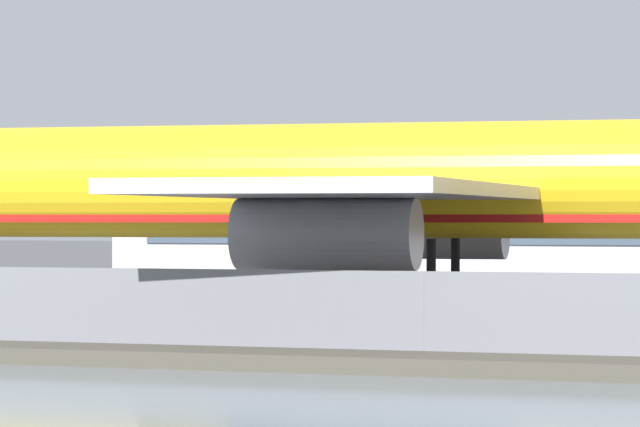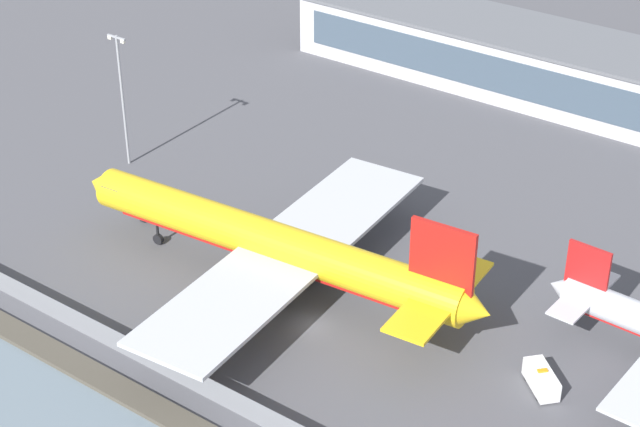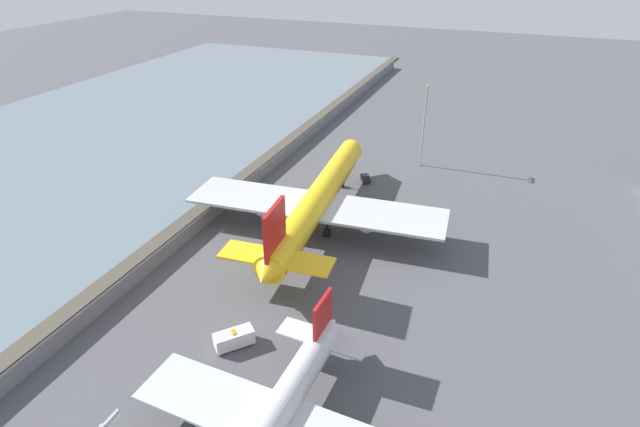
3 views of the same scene
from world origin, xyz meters
name	(u,v)px [view 1 (image 1 of 3)]	position (x,y,z in m)	size (l,w,h in m)	color
ground_plane	(543,331)	(0.00, 0.00, 0.00)	(500.00, 500.00, 0.00)	#4C4C51
shoreline_seawall	(379,363)	(0.00, -20.50, 0.25)	(320.00, 3.00, 0.50)	#474238
perimeter_fence	(425,316)	(0.00, -16.00, 1.36)	(280.00, 0.10, 2.73)	slate
cargo_jet_yellow	(384,185)	(-7.70, 3.79, 5.73)	(54.67, 47.45, 15.02)	yellow
terminal_building	(615,209)	(-10.99, 71.41, 5.05)	(77.92, 17.26, 10.08)	#B2B2B7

